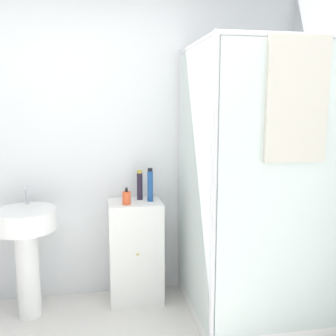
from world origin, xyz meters
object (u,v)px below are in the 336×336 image
Objects in this scene: sink at (26,241)px; shampoo_bottle_blue at (150,185)px; soap_dispenser at (127,198)px; shampoo_bottle_tall_black at (140,185)px.

shampoo_bottle_blue is (0.93, 0.10, 0.36)m from sink.
shampoo_bottle_blue reaches higher than sink.
sink is 0.79m from soap_dispenser.
sink is 4.00× the size of shampoo_bottle_tall_black.
sink is at bearing -173.57° from shampoo_bottle_blue.
soap_dispenser is 0.22m from shampoo_bottle_blue.
sink is 7.32× the size of soap_dispenser.
sink is at bearing -176.90° from soap_dispenser.
soap_dispenser is (0.74, 0.04, 0.28)m from sink.
shampoo_bottle_blue is (0.08, -0.07, 0.01)m from shampoo_bottle_tall_black.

